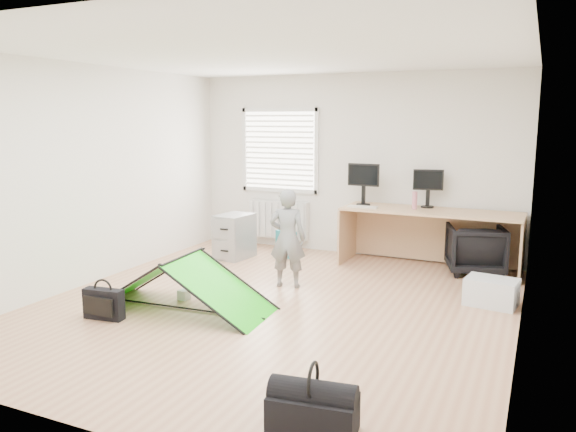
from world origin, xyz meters
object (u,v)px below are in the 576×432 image
at_px(monitor_left, 364,190).
at_px(person, 288,238).
at_px(kite, 183,283).
at_px(storage_crate, 491,292).
at_px(office_chair, 475,249).
at_px(desk, 429,240).
at_px(filing_cabinet, 235,236).
at_px(duffel_bag, 313,413).
at_px(monitor_right, 428,194).
at_px(thermos, 415,200).
at_px(laptop_bag, 104,304).

height_order(monitor_left, person, monitor_left).
xyz_separation_m(kite, storage_crate, (3.01, 1.53, -0.14)).
distance_m(monitor_left, office_chair, 1.72).
xyz_separation_m(desk, monitor_left, (-0.97, 0.06, 0.63)).
bearing_deg(desk, storage_crate, -52.62).
height_order(kite, storage_crate, kite).
height_order(desk, monitor_left, monitor_left).
bearing_deg(kite, filing_cabinet, 102.33).
bearing_deg(duffel_bag, monitor_right, 84.89).
relative_size(monitor_right, kite, 0.22).
bearing_deg(kite, thermos, 52.51).
bearing_deg(thermos, monitor_left, 175.97).
bearing_deg(storage_crate, person, -172.83).
xyz_separation_m(office_chair, duffel_bag, (-0.52, -4.48, -0.20)).
height_order(desk, duffel_bag, desk).
relative_size(filing_cabinet, storage_crate, 1.20).
bearing_deg(monitor_left, monitor_right, 13.86).
relative_size(monitor_left, office_chair, 0.64).
height_order(monitor_left, kite, monitor_left).
xyz_separation_m(monitor_right, office_chair, (0.69, -0.21, -0.68)).
bearing_deg(monitor_left, duffel_bag, -73.69).
distance_m(kite, storage_crate, 3.38).
relative_size(filing_cabinet, monitor_left, 1.42).
bearing_deg(laptop_bag, monitor_left, 56.42).
relative_size(filing_cabinet, monitor_right, 1.59).
xyz_separation_m(desk, office_chair, (0.61, 0.02, -0.08)).
bearing_deg(monitor_right, person, -140.11).
height_order(desk, laptop_bag, desk).
bearing_deg(monitor_left, office_chair, 1.68).
distance_m(office_chair, person, 2.59).
relative_size(desk, monitor_right, 5.84).
bearing_deg(storage_crate, laptop_bag, -149.52).
distance_m(office_chair, duffel_bag, 4.52).
xyz_separation_m(thermos, laptop_bag, (-2.45, -3.40, -0.78)).
distance_m(filing_cabinet, duffel_bag, 4.82).
height_order(monitor_left, thermos, monitor_left).
xyz_separation_m(laptop_bag, duffel_bag, (2.75, -1.07, -0.03)).
bearing_deg(storage_crate, filing_cabinet, 169.08).
bearing_deg(monitor_right, filing_cabinet, -176.91).
distance_m(monitor_left, storage_crate, 2.48).
bearing_deg(thermos, storage_crate, -48.12).
xyz_separation_m(desk, laptop_bag, (-2.67, -3.39, -0.25)).
bearing_deg(filing_cabinet, office_chair, 16.72).
relative_size(person, laptop_bag, 2.86).
relative_size(storage_crate, duffel_bag, 0.93).
relative_size(desk, filing_cabinet, 3.68).
relative_size(filing_cabinet, office_chair, 0.90).
xyz_separation_m(office_chair, kite, (-2.69, -2.83, -0.03)).
distance_m(monitor_right, office_chair, 0.99).
bearing_deg(duffel_bag, desk, 83.89).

